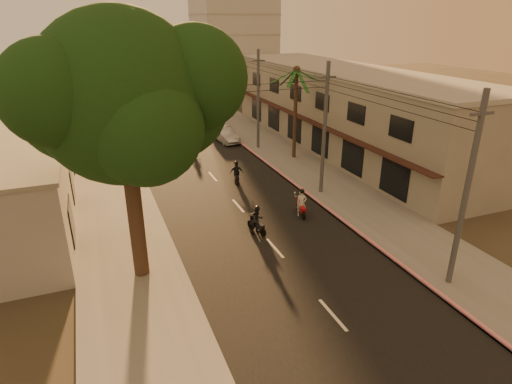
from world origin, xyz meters
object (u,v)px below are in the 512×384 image
palm_tree (297,75)px  parked_car (225,135)px  broadleaf_tree (131,97)px  scooter_far_b (220,129)px  scooter_red (301,204)px  scooter_mid_b (236,173)px  scooter_far_c (161,106)px  scooter_mid_a (257,221)px  scooter_far_a (193,142)px

palm_tree → parked_car: size_ratio=1.83×
broadleaf_tree → parked_car: (10.61, 21.21, -7.76)m
scooter_far_b → parked_car: scooter_far_b is taller
scooter_red → scooter_mid_b: scooter_red is taller
scooter_red → scooter_far_c: 34.78m
scooter_far_b → parked_car: bearing=-88.0°
palm_tree → scooter_mid_a: (-8.22, -11.99, -6.38)m
scooter_red → scooter_far_a: scooter_red is taller
palm_tree → scooter_mid_b: palm_tree is taller
parked_car → scooter_far_c: (-3.51, 16.49, 0.14)m
scooter_mid_a → parked_car: (4.21, 19.34, -0.06)m
scooter_red → scooter_far_a: bearing=112.1°
scooter_far_c → palm_tree: bearing=-91.7°
scooter_mid_a → scooter_red: bearing=3.7°
scooter_mid_a → scooter_far_a: bearing=73.4°
scooter_mid_b → scooter_far_b: scooter_mid_b is taller
broadleaf_tree → scooter_red: bearing=17.1°
scooter_mid_b → scooter_far_b: bearing=90.9°
scooter_mid_a → scooter_far_b: (4.42, 21.75, -0.01)m
scooter_red → scooter_mid_a: 3.60m
broadleaf_tree → parked_car: bearing=63.4°
scooter_far_a → scooter_far_c: 18.31m
broadleaf_tree → scooter_far_c: bearing=79.3°
palm_tree → parked_car: palm_tree is taller
palm_tree → scooter_red: size_ratio=4.50×
scooter_far_b → scooter_far_a: bearing=-126.1°
scooter_far_a → parked_car: size_ratio=0.40×
scooter_far_b → parked_car: (-0.21, -2.40, -0.05)m
scooter_far_c → scooter_far_b: bearing=-94.4°
scooter_mid_a → parked_car: size_ratio=0.38×
palm_tree → scooter_mid_b: size_ratio=4.70×
broadleaf_tree → scooter_far_a: size_ratio=6.81×
scooter_far_b → scooter_far_c: 14.57m
broadleaf_tree → palm_tree: broadleaf_tree is taller
parked_car → scooter_far_c: scooter_far_c is taller
broadleaf_tree → scooter_red: broadleaf_tree is taller
palm_tree → scooter_far_a: size_ratio=4.61×
scooter_red → scooter_far_b: size_ratio=1.07×
scooter_mid_b → scooter_far_a: scooter_far_a is taller
parked_car → scooter_mid_a: bearing=-107.6°
palm_tree → scooter_far_b: size_ratio=4.82×
scooter_red → scooter_mid_a: bearing=-149.3°
broadleaf_tree → scooter_mid_b: size_ratio=6.94×
scooter_far_c → scooter_red: bearing=-104.7°
scooter_far_c → scooter_far_a: bearing=-109.8°
broadleaf_tree → scooter_red: (9.80, 3.02, -7.67)m
scooter_mid_b → parked_car: (2.71, 11.33, -0.07)m
scooter_mid_a → parked_car: scooter_mid_a is taller
broadleaf_tree → scooter_far_b: 27.09m
scooter_mid_b → parked_car: 11.65m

